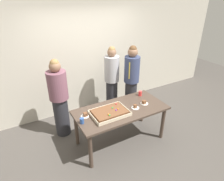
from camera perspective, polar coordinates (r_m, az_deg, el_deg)
The scene contains 12 objects.
ground_plane at distance 4.14m, azimuth 2.39°, elevation -14.27°, with size 12.00×12.00×0.00m, color #4C4742.
interior_back_panel at distance 4.71m, azimuth -7.69°, elevation 11.65°, with size 8.00×0.12×3.00m, color beige.
party_table at distance 3.73m, azimuth 2.58°, elevation -6.62°, with size 1.74×0.83×0.75m.
sheet_cake at distance 3.51m, azimuth -0.69°, elevation -6.46°, with size 0.66×0.47×0.10m.
plated_slice_near_left at distance 3.88m, azimuth 9.37°, elevation -3.55°, with size 0.15×0.15×0.07m.
plated_slice_near_right at distance 3.49m, azimuth -7.83°, elevation -7.16°, with size 0.15×0.15×0.07m.
plated_slice_far_left at distance 3.72m, azimuth 6.79°, elevation -4.85°, with size 0.15×0.15×0.08m.
drink_cup_nearest at distance 3.32m, azimuth -8.78°, elevation -8.73°, with size 0.07×0.07×0.10m, color #2D5199.
drink_cup_middle at distance 4.16m, azimuth 8.22°, elevation -0.85°, with size 0.07×0.07×0.10m, color red.
person_serving_front at distance 4.52m, azimuth 5.69°, elevation 2.90°, with size 0.35×0.35×1.71m.
person_green_shirt_behind at distance 3.98m, azimuth -15.16°, elevation -2.19°, with size 0.37×0.37×1.65m.
person_striped_tie_right at distance 4.58m, azimuth -0.07°, elevation 3.01°, with size 0.34×0.34×1.67m.
Camera 1 is at (-1.67, -2.63, 2.73)m, focal length 31.30 mm.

